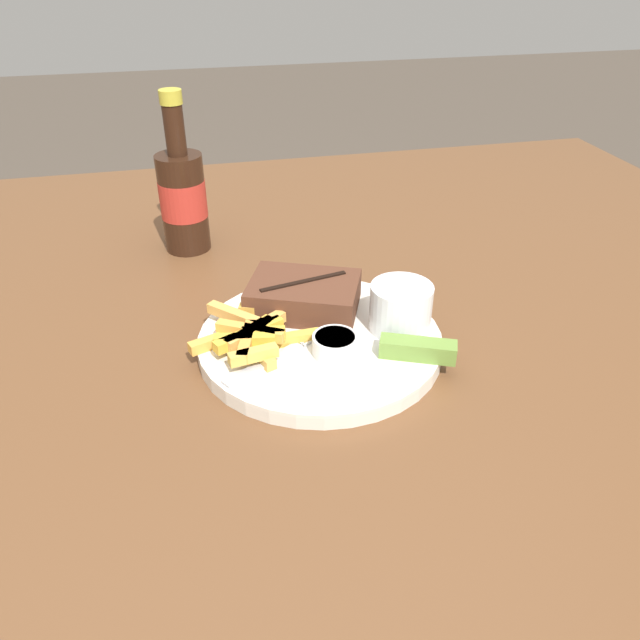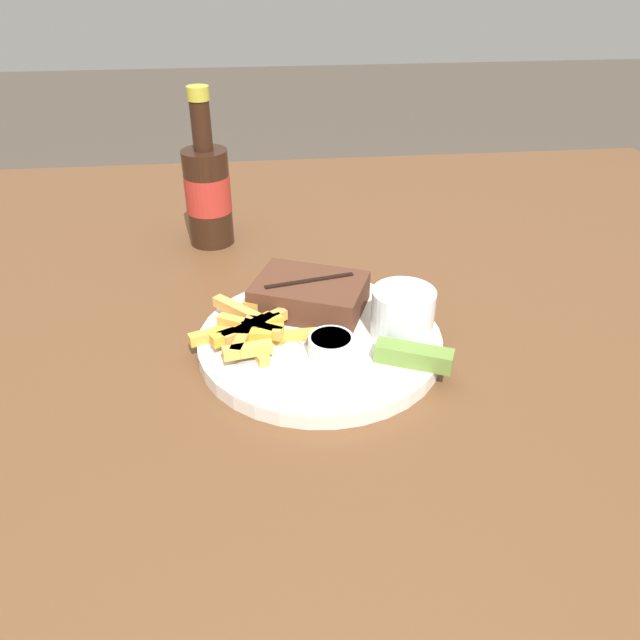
% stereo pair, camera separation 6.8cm
% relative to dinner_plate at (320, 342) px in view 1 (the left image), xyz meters
% --- Properties ---
extents(dining_table, '(1.51, 1.35, 0.77)m').
position_rel_dinner_plate_xyz_m(dining_table, '(0.00, 0.00, -0.07)').
color(dining_table, brown).
rests_on(dining_table, ground_plane).
extents(dinner_plate, '(0.27, 0.27, 0.02)m').
position_rel_dinner_plate_xyz_m(dinner_plate, '(0.00, 0.00, 0.00)').
color(dinner_plate, silver).
rests_on(dinner_plate, dining_table).
extents(steak_portion, '(0.15, 0.13, 0.04)m').
position_rel_dinner_plate_xyz_m(steak_portion, '(-0.01, 0.06, 0.03)').
color(steak_portion, '#512D1E').
rests_on(steak_portion, dinner_plate).
extents(fries_pile, '(0.14, 0.12, 0.02)m').
position_rel_dinner_plate_xyz_m(fries_pile, '(-0.08, -0.00, 0.02)').
color(fries_pile, gold).
rests_on(fries_pile, dinner_plate).
extents(coleslaw_cup, '(0.07, 0.07, 0.05)m').
position_rel_dinner_plate_xyz_m(coleslaw_cup, '(0.09, -0.01, 0.04)').
color(coleslaw_cup, white).
rests_on(coleslaw_cup, dinner_plate).
extents(dipping_sauce_cup, '(0.05, 0.05, 0.02)m').
position_rel_dinner_plate_xyz_m(dipping_sauce_cup, '(0.01, -0.04, 0.02)').
color(dipping_sauce_cup, silver).
rests_on(dipping_sauce_cup, dinner_plate).
extents(pickle_spear, '(0.08, 0.05, 0.02)m').
position_rel_dinner_plate_xyz_m(pickle_spear, '(0.09, -0.06, 0.02)').
color(pickle_spear, olive).
rests_on(pickle_spear, dinner_plate).
extents(fork_utensil, '(0.12, 0.08, 0.00)m').
position_rel_dinner_plate_xyz_m(fork_utensil, '(-0.06, -0.04, 0.01)').
color(fork_utensil, '#B7B7BC').
rests_on(fork_utensil, dinner_plate).
extents(beer_bottle, '(0.07, 0.07, 0.23)m').
position_rel_dinner_plate_xyz_m(beer_bottle, '(-0.13, 0.30, 0.07)').
color(beer_bottle, black).
rests_on(beer_bottle, dining_table).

